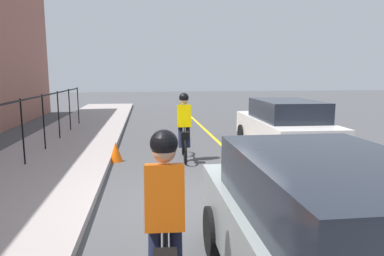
# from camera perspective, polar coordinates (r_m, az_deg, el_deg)

# --- Properties ---
(ground_plane) EXTENTS (80.00, 80.00, 0.00)m
(ground_plane) POSITION_cam_1_polar(r_m,az_deg,el_deg) (6.36, 0.67, -12.50)
(ground_plane) COLOR #48494B
(lane_line_centre) EXTENTS (36.00, 0.12, 0.01)m
(lane_line_centre) POSITION_cam_1_polar(r_m,az_deg,el_deg) (6.76, 14.48, -11.42)
(lane_line_centre) COLOR yellow
(lane_line_centre) RESTS_ON ground
(cyclist_lead) EXTENTS (1.71, 0.38, 1.83)m
(cyclist_lead) POSITION_cam_1_polar(r_m,az_deg,el_deg) (9.29, -1.31, 0.19)
(cyclist_lead) COLOR black
(cyclist_lead) RESTS_ON ground
(cyclist_follow) EXTENTS (1.71, 0.38, 1.83)m
(cyclist_follow) POSITION_cam_1_polar(r_m,az_deg,el_deg) (3.38, -4.48, -15.82)
(cyclist_follow) COLOR black
(cyclist_follow) RESTS_ON ground
(patrol_sedan) EXTENTS (4.46, 2.05, 1.58)m
(patrol_sedan) POSITION_cam_1_polar(r_m,az_deg,el_deg) (10.45, 15.03, 0.39)
(patrol_sedan) COLOR white
(patrol_sedan) RESTS_ON ground
(parked_sedan_rear) EXTENTS (4.43, 1.97, 1.58)m
(parked_sedan_rear) POSITION_cam_1_polar(r_m,az_deg,el_deg) (3.48, 23.30, -17.38)
(parked_sedan_rear) COLOR gray
(parked_sedan_rear) RESTS_ON ground
(traffic_cone_near) EXTENTS (0.36, 0.36, 0.53)m
(traffic_cone_near) POSITION_cam_1_polar(r_m,az_deg,el_deg) (9.45, -12.49, -3.85)
(traffic_cone_near) COLOR #FA5D0A
(traffic_cone_near) RESTS_ON ground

